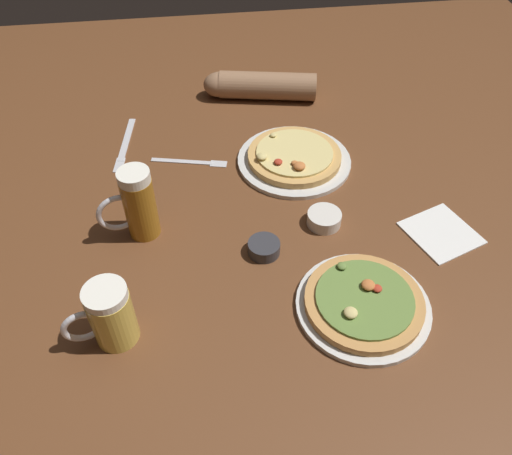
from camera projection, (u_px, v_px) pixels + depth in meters
name	position (u px, v px, depth m)	size (l,w,h in m)	color
ground_plane	(256.00, 238.00, 1.19)	(2.40, 2.40, 0.03)	brown
pizza_plate_near	(364.00, 303.00, 1.03)	(0.27, 0.27, 0.05)	silver
pizza_plate_far	(294.00, 158.00, 1.35)	(0.30, 0.30, 0.05)	silver
beer_mug_dark	(137.00, 205.00, 1.13)	(0.13, 0.07, 0.18)	#9E6619
beer_mug_amber	(109.00, 315.00, 0.94)	(0.13, 0.08, 0.14)	gold
ramekin_sauce	(264.00, 248.00, 1.13)	(0.07, 0.07, 0.03)	#333338
ramekin_butter	(324.00, 219.00, 1.20)	(0.08, 0.08, 0.03)	silver
napkin_folded	(441.00, 232.00, 1.18)	(0.14, 0.15, 0.01)	white
fork_left	(191.00, 162.00, 1.36)	(0.20, 0.07, 0.01)	silver
knife_right	(125.00, 144.00, 1.42)	(0.05, 0.24, 0.01)	silver
diner_arm	(256.00, 86.00, 1.56)	(0.34, 0.14, 0.08)	#936B4C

